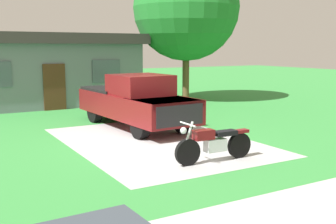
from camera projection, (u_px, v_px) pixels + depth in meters
name	position (u px, v px, depth m)	size (l,w,h in m)	color
ground_plane	(157.00, 141.00, 12.64)	(80.00, 80.00, 0.00)	#34893C
driveway_pad	(157.00, 141.00, 12.64)	(5.10, 7.15, 0.01)	#A9A9A9
sidewalk_strip	(316.00, 205.00, 7.50)	(36.00, 1.80, 0.01)	#B2B2AD
motorcycle	(214.00, 143.00, 10.32)	(2.21, 0.70, 1.09)	black
pickup_truck	(134.00, 101.00, 14.82)	(2.33, 5.73, 1.90)	black
shade_tree	(186.00, 8.00, 21.71)	(5.58, 5.58, 7.70)	brown
neighbor_house	(41.00, 68.00, 20.86)	(9.60, 5.60, 3.50)	slate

